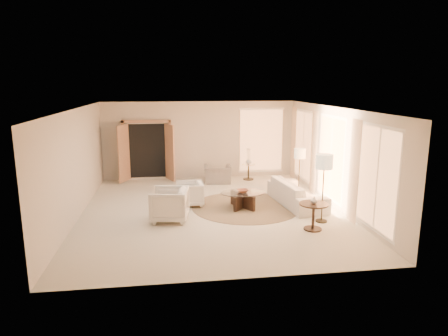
{
  "coord_description": "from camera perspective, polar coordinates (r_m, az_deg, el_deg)",
  "views": [
    {
      "loc": [
        -1.11,
        -10.49,
        3.45
      ],
      "look_at": [
        0.4,
        0.4,
        1.1
      ],
      "focal_mm": 32.0,
      "sensor_mm": 36.0,
      "label": 1
    }
  ],
  "objects": [
    {
      "name": "room",
      "position": [
        10.75,
        -1.82,
        1.05
      ],
      "size": [
        7.04,
        8.04,
        2.83
      ],
      "color": "beige",
      "rests_on": "ground"
    },
    {
      "name": "side_vase",
      "position": [
        14.44,
        3.53,
        1.02
      ],
      "size": [
        0.24,
        0.24,
        0.22
      ],
      "primitive_type": "imported",
      "rotation": [
        0.0,
        0.0,
        -0.12
      ],
      "color": "white",
      "rests_on": "side_table"
    },
    {
      "name": "end_vase",
      "position": [
        9.69,
        12.74,
        -4.5
      ],
      "size": [
        0.21,
        0.21,
        0.17
      ],
      "primitive_type": "imported",
      "rotation": [
        0.0,
        0.0,
        -0.3
      ],
      "color": "white",
      "rests_on": "end_table"
    },
    {
      "name": "floor_lamp_near",
      "position": [
        12.61,
        10.78,
        1.75
      ],
      "size": [
        0.35,
        0.35,
        1.46
      ],
      "rotation": [
        0.0,
        0.0,
        0.08
      ],
      "color": "black",
      "rests_on": "room"
    },
    {
      "name": "window_back_corner",
      "position": [
        14.98,
        5.35,
        3.95
      ],
      "size": [
        1.7,
        0.1,
        2.4
      ],
      "primitive_type": null,
      "color": "#FCA865",
      "rests_on": "room"
    },
    {
      "name": "side_table",
      "position": [
        14.51,
        3.51,
        -0.29
      ],
      "size": [
        0.5,
        0.5,
        0.58
      ],
      "rotation": [
        0.0,
        0.0,
        -0.38
      ],
      "color": "black",
      "rests_on": "room"
    },
    {
      "name": "bowl",
      "position": [
        11.16,
        2.69,
        -3.29
      ],
      "size": [
        0.34,
        0.34,
        0.08
      ],
      "primitive_type": "imported",
      "rotation": [
        0.0,
        0.0,
        0.07
      ],
      "color": "brown",
      "rests_on": "coffee_table"
    },
    {
      "name": "armchair_right",
      "position": [
        10.26,
        -7.82,
        -4.98
      ],
      "size": [
        0.97,
        1.02,
        0.92
      ],
      "primitive_type": "imported",
      "rotation": [
        0.0,
        0.0,
        -1.73
      ],
      "color": "silver",
      "rests_on": "room"
    },
    {
      "name": "armchair_left",
      "position": [
        11.47,
        -4.93,
        -3.52
      ],
      "size": [
        0.72,
        0.76,
        0.75
      ],
      "primitive_type": "imported",
      "rotation": [
        0.0,
        0.0,
        -1.53
      ],
      "color": "silver",
      "rests_on": "room"
    },
    {
      "name": "floor_lamp_far",
      "position": [
        10.13,
        14.13,
        0.45
      ],
      "size": [
        0.42,
        0.42,
        1.73
      ],
      "rotation": [
        0.0,
        0.0,
        -0.31
      ],
      "color": "black",
      "rests_on": "room"
    },
    {
      "name": "area_rug",
      "position": [
        11.42,
        3.11,
        -5.51
      ],
      "size": [
        3.65,
        3.65,
        0.01
      ],
      "primitive_type": "cylinder",
      "rotation": [
        0.0,
        0.0,
        0.21
      ],
      "color": "#463624",
      "rests_on": "room"
    },
    {
      "name": "coffee_table",
      "position": [
        11.22,
        2.68,
        -4.32
      ],
      "size": [
        1.3,
        1.3,
        0.46
      ],
      "rotation": [
        0.0,
        0.0,
        -0.04
      ],
      "color": "black",
      "rests_on": "room"
    },
    {
      "name": "end_table",
      "position": [
        9.78,
        12.66,
        -6.12
      ],
      "size": [
        0.69,
        0.69,
        0.65
      ],
      "rotation": [
        0.0,
        0.0,
        -0.24
      ],
      "color": "black",
      "rests_on": "room"
    },
    {
      "name": "sofa",
      "position": [
        11.69,
        10.34,
        -3.53
      ],
      "size": [
        1.18,
        2.46,
        0.69
      ],
      "primitive_type": "imported",
      "rotation": [
        0.0,
        0.0,
        1.68
      ],
      "color": "silver",
      "rests_on": "room"
    },
    {
      "name": "accent_chair",
      "position": [
        14.0,
        -0.93,
        -0.48
      ],
      "size": [
        0.98,
        0.68,
        0.82
      ],
      "primitive_type": "imported",
      "rotation": [
        0.0,
        0.0,
        3.07
      ],
      "color": "gray",
      "rests_on": "room"
    },
    {
      "name": "french_doors",
      "position": [
        14.53,
        -10.91,
        2.4
      ],
      "size": [
        1.95,
        0.66,
        2.16
      ],
      "color": "tan",
      "rests_on": "room"
    },
    {
      "name": "windows_right",
      "position": [
        11.72,
        15.15,
        1.32
      ],
      "size": [
        0.1,
        6.4,
        2.4
      ],
      "primitive_type": null,
      "color": "#FCA865",
      "rests_on": "room"
    },
    {
      "name": "curtains_right",
      "position": [
        12.53,
        13.34,
        1.86
      ],
      "size": [
        0.06,
        5.2,
        2.6
      ],
      "primitive_type": null,
      "color": "beige",
      "rests_on": "room"
    }
  ]
}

